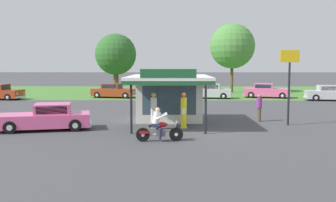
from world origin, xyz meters
The scene contains 15 objects.
ground_plane centered at (0.00, 0.00, 0.00)m, with size 300.00×300.00×0.00m, color #424247.
grass_verge_strip centered at (0.00, 30.00, 0.00)m, with size 120.00×24.00×0.01m, color #477A33.
service_station_kiosk centered at (-1.66, 4.07, 1.70)m, with size 4.70×6.93×3.32m.
gas_pump_nearside centered at (-2.47, 1.05, 0.93)m, with size 0.44×0.44×2.04m.
gas_pump_offside centered at (-0.84, 1.05, 0.93)m, with size 0.44×0.44×2.03m.
motorcycle_with_rider centered at (-2.07, -2.19, 0.65)m, with size 2.18×0.70×1.58m.
featured_classic_sedan centered at (-8.32, 0.84, 0.65)m, with size 5.26×2.97×1.43m.
parked_car_back_row_centre_left centered at (2.23, 20.32, 0.69)m, with size 5.11×2.43×1.52m.
parked_car_back_row_far_right centered at (-7.81, 21.02, 0.69)m, with size 5.05×2.78×1.51m.
parked_car_second_row_spare centered at (14.09, 18.01, 0.70)m, with size 5.29×2.44×1.50m.
parked_car_back_row_right centered at (8.47, 21.20, 0.69)m, with size 5.15×3.06×1.51m.
bystander_leaning_by_kiosk centered at (3.93, 4.10, 0.90)m, with size 0.34×0.34×1.70m.
tree_oak_left centered at (5.79, 29.06, 5.67)m, with size 5.63×5.63×8.64m.
tree_oak_far_left centered at (-8.80, 29.17, 4.72)m, with size 5.21×5.21×7.42m.
roadside_pole_sign centered at (5.32, 2.69, 3.01)m, with size 1.10×0.12×4.37m.
Camera 1 is at (-1.36, -19.65, 3.56)m, focal length 40.95 mm.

